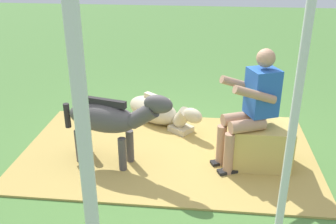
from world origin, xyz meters
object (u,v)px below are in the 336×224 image
hay_bale (261,145)px  person_seated (251,105)px  tent_pole_left (293,127)px  pony_lying (158,111)px  pony_standing (109,119)px

hay_bale → person_seated: person_seated is taller
tent_pole_left → pony_lying: bearing=-63.7°
person_seated → pony_standing: bearing=4.4°
pony_standing → tent_pole_left: tent_pole_left is taller
pony_lying → tent_pole_left: tent_pole_left is taller
pony_lying → tent_pole_left: 3.07m
pony_standing → pony_lying: 1.28m
person_seated → hay_bale: bearing=-163.7°
hay_bale → pony_standing: 1.76m
hay_bale → pony_standing: (1.72, 0.17, 0.32)m
person_seated → pony_lying: (1.17, -1.04, -0.59)m
person_seated → tent_pole_left: (-0.10, 1.54, 0.49)m
person_seated → pony_standing: (1.57, 0.12, -0.20)m
pony_standing → tent_pole_left: (-1.66, 1.42, 0.69)m
hay_bale → person_seated: (0.16, 0.05, 0.52)m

